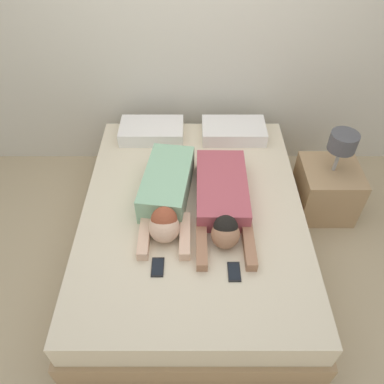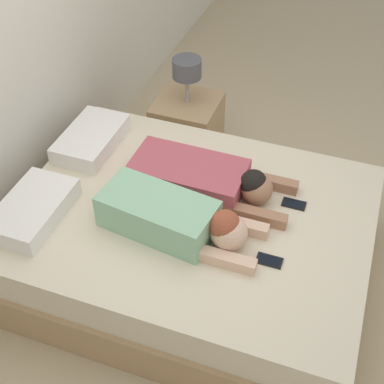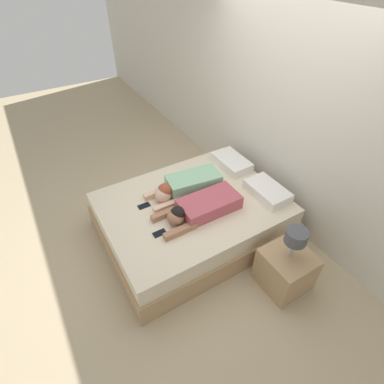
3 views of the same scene
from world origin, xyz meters
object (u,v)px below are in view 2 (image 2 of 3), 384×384
Objects in this scene: person_right at (206,178)px; nightstand at (187,123)px; cell_phone_right at (294,204)px; bed at (192,241)px; pillow_head_right at (91,139)px; person_left at (178,219)px; pillow_head_left at (33,209)px; cell_phone_left at (269,260)px.

nightstand is (0.94, 0.47, -0.33)m from person_right.
nightstand is (0.90, 1.01, -0.26)m from cell_phone_right.
bed is 3.90× the size of pillow_head_right.
pillow_head_right is 0.87m from person_right.
person_right is at bearing 94.80° from cell_phone_right.
cell_phone_right is (0.44, -0.57, -0.10)m from person_left.
cell_phone_left is (0.14, -1.36, -0.05)m from pillow_head_left.
pillow_head_left is 3.89× the size of cell_phone_left.
person_right reaches higher than pillow_head_right.
nightstand is (0.80, -0.39, -0.31)m from pillow_head_right.
bed is at bearing -4.74° from person_left.
pillow_head_left is 0.72m from pillow_head_right.
person_left reaches higher than pillow_head_right.
cell_phone_right is (0.26, -0.55, 0.27)m from bed.
pillow_head_left is at bearing 113.68° from cell_phone_right.
person_right is (0.40, -0.03, -0.02)m from person_left.
nightstand is at bearing 18.22° from person_left.
cell_phone_right is (0.48, -0.03, 0.00)m from cell_phone_left.
person_right reaches higher than bed.
pillow_head_right reaches higher than cell_phone_right.
nightstand is at bearing 26.48° from person_right.
cell_phone_right is at bearing -4.01° from cell_phone_left.
person_left is at bearing -123.30° from pillow_head_right.
bed is 1.24m from nightstand.
person_left is (0.17, -0.83, 0.05)m from pillow_head_left.
bed is 2.60× the size of nightstand.
person_right reaches higher than pillow_head_left.
bed is at bearing -112.96° from pillow_head_right.
bed is at bearing 114.76° from cell_phone_right.
person_left is 0.73m from cell_phone_right.
pillow_head_left and pillow_head_right have the same top height.
nightstand is (1.38, 0.98, -0.26)m from cell_phone_left.
person_left reaches higher than cell_phone_left.
cell_phone_right is (0.61, -1.40, -0.05)m from pillow_head_left.
cell_phone_left is (-0.22, -0.52, 0.27)m from bed.
cell_phone_left is (-0.58, -1.36, -0.05)m from pillow_head_right.
pillow_head_left is 1.53m from cell_phone_right.
cell_phone_left reaches higher than bed.
person_left reaches higher than bed.
pillow_head_left is 1.00× the size of pillow_head_right.
pillow_head_right reaches higher than cell_phone_left.
pillow_head_right is 0.67× the size of nightstand.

